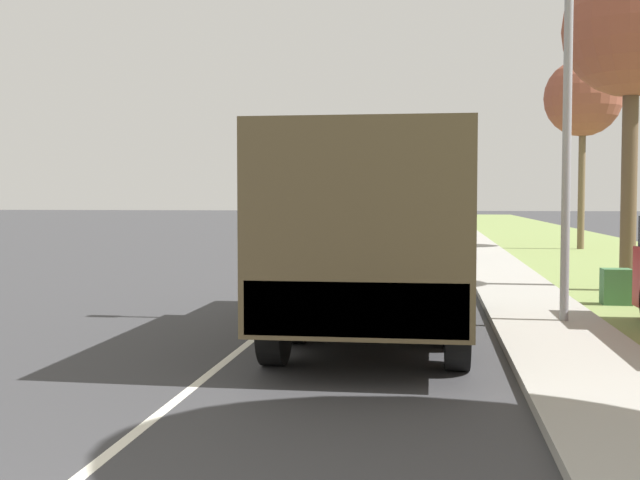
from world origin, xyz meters
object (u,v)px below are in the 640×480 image
Objects in this scene: car_third_ahead at (359,220)px; car_second_ahead at (422,226)px; lamp_post at (555,47)px; car_nearest_ahead at (401,238)px; military_truck at (377,227)px; car_farthest_ahead at (426,213)px; car_fourth_ahead at (372,215)px.

car_second_ahead is at bearing -67.61° from car_third_ahead.
car_third_ahead is at bearing 99.94° from lamp_post.
lamp_post reaches higher than car_third_ahead.
lamp_post is (6.42, -36.62, 3.80)m from car_third_ahead.
car_nearest_ahead is at bearing -81.43° from car_third_ahead.
car_farthest_ahead is at bearing 89.68° from military_truck.
car_nearest_ahead is 46.83m from car_farthest_ahead.
car_second_ahead is 1.15× the size of car_third_ahead.
car_farthest_ahead is (0.34, 61.71, -0.93)m from military_truck.
car_second_ahead is (0.37, 28.12, -0.95)m from military_truck.
car_fourth_ahead is (-4.19, 23.42, 0.05)m from car_second_ahead.
car_nearest_ahead is at bearing -92.45° from car_second_ahead.
car_nearest_ahead is at bearing 102.25° from lamp_post.
lamp_post is at bearing -87.72° from car_farthest_ahead.
car_fourth_ahead reaches higher than car_third_ahead.
car_third_ahead is at bearing 95.52° from military_truck.
car_nearest_ahead is (-0.19, 14.88, -0.92)m from military_truck.
military_truck reaches higher than car_third_ahead.
military_truck is 1.62× the size of car_second_ahead.
military_truck reaches higher than car_second_ahead.
car_fourth_ahead is at bearing 94.23° from military_truck.
car_fourth_ahead reaches higher than car_second_ahead.
lamp_post reaches higher than car_nearest_ahead.
car_fourth_ahead is 10.98m from car_farthest_ahead.
car_nearest_ahead is 14.38m from lamp_post.
car_nearest_ahead reaches higher than car_farthest_ahead.
military_truck is 38.12m from car_third_ahead.
car_farthest_ahead is (4.01, 23.77, 0.03)m from car_third_ahead.
car_second_ahead is 1.00× the size of car_farthest_ahead.
car_farthest_ahead is at bearing 67.77° from car_fourth_ahead.
car_fourth_ahead is at bearing 95.64° from car_nearest_ahead.
car_third_ahead is 0.53× the size of lamp_post.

